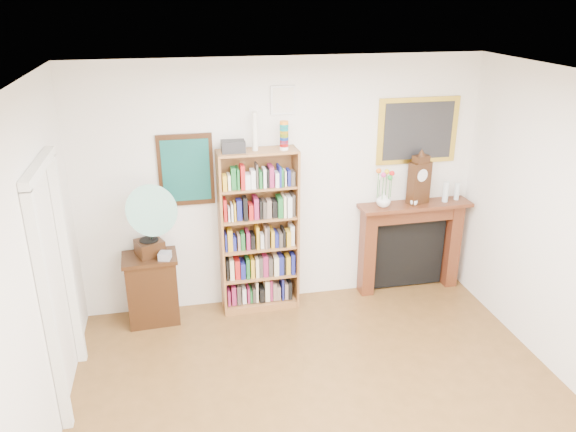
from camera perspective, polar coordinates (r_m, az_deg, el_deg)
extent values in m
cube|color=white|center=(3.56, 7.51, 11.91)|extent=(4.50, 5.00, 0.01)
cube|color=white|center=(6.25, -0.52, 3.12)|extent=(4.50, 0.01, 2.80)
cube|color=white|center=(4.02, -26.25, -10.57)|extent=(0.01, 5.00, 2.80)
cube|color=white|center=(4.79, -23.10, -9.54)|extent=(0.08, 0.08, 2.10)
cube|color=white|center=(5.61, -21.47, -4.63)|extent=(0.08, 0.08, 2.10)
cube|color=white|center=(4.80, -24.03, 4.54)|extent=(0.08, 1.02, 0.08)
cube|color=black|center=(6.05, -10.32, 4.61)|extent=(0.58, 0.03, 0.78)
cube|color=#11514B|center=(6.04, -10.32, 4.56)|extent=(0.50, 0.01, 0.67)
cube|color=white|center=(6.00, -0.52, 11.70)|extent=(0.26, 0.03, 0.30)
cube|color=silver|center=(5.98, -0.49, 11.67)|extent=(0.22, 0.01, 0.26)
cube|color=gold|center=(6.56, 13.04, 8.44)|extent=(0.95, 0.03, 0.75)
cube|color=#262628|center=(6.54, 13.11, 8.41)|extent=(0.82, 0.01, 0.65)
cube|color=brown|center=(6.17, -6.80, -1.95)|extent=(0.03, 0.30, 1.86)
cube|color=brown|center=(6.28, 0.77, -1.34)|extent=(0.03, 0.30, 1.86)
cube|color=brown|center=(5.91, -3.15, 6.56)|extent=(0.87, 0.33, 0.03)
cube|color=brown|center=(6.62, -2.83, -8.76)|extent=(0.87, 0.33, 0.08)
cube|color=brown|center=(6.34, -3.18, -1.15)|extent=(0.86, 0.04, 1.86)
cube|color=brown|center=(6.44, -2.89, -5.97)|extent=(0.81, 0.31, 0.02)
cube|color=brown|center=(6.29, -2.95, -3.13)|extent=(0.81, 0.31, 0.02)
cube|color=brown|center=(6.15, -3.01, -0.14)|extent=(0.81, 0.31, 0.02)
cube|color=brown|center=(6.02, -3.08, 2.97)|extent=(0.81, 0.31, 0.02)
cube|color=black|center=(6.35, -13.61, -7.17)|extent=(0.59, 0.44, 0.78)
cube|color=#491A11|center=(6.72, 8.04, -3.61)|extent=(0.15, 0.20, 1.08)
cube|color=#491A11|center=(7.14, 16.28, -2.74)|extent=(0.15, 0.20, 1.08)
cube|color=#491A11|center=(6.74, 12.59, 0.33)|extent=(1.23, 0.22, 0.18)
cube|color=#491A11|center=(6.67, 12.80, 1.07)|extent=(1.34, 0.34, 0.04)
cube|color=black|center=(7.00, 12.03, -3.62)|extent=(0.90, 0.09, 0.87)
cube|color=black|center=(6.18, -13.88, -3.10)|extent=(0.34, 0.34, 0.16)
cylinder|color=black|center=(6.15, -13.95, -2.38)|extent=(0.26, 0.26, 0.01)
cone|color=#304539|center=(5.87, -14.29, 0.17)|extent=(0.73, 0.80, 0.68)
cube|color=silver|center=(6.05, -12.40, -3.96)|extent=(0.15, 0.15, 0.08)
cube|color=black|center=(6.61, 13.16, 3.29)|extent=(0.28, 0.21, 0.49)
cylinder|color=white|center=(6.51, 13.49, 4.03)|extent=(0.14, 0.06, 0.15)
cube|color=black|center=(6.53, 13.37, 5.62)|extent=(0.21, 0.16, 0.09)
imported|color=silver|center=(6.47, 9.68, 1.67)|extent=(0.21, 0.21, 0.17)
imported|color=white|center=(6.60, 12.66, 1.34)|extent=(0.10, 0.10, 0.07)
cylinder|color=silver|center=(6.78, 15.73, 2.39)|extent=(0.07, 0.07, 0.24)
cylinder|color=silver|center=(6.89, 16.79, 2.41)|extent=(0.06, 0.06, 0.20)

